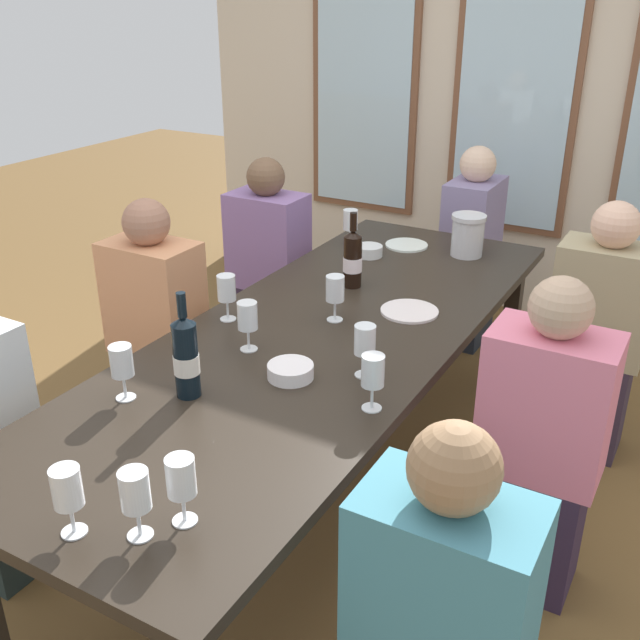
% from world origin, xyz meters
% --- Properties ---
extents(ground_plane, '(12.00, 12.00, 0.00)m').
position_xyz_m(ground_plane, '(0.00, 0.00, 0.00)').
color(ground_plane, brown).
extents(back_wall_with_windows, '(4.14, 0.10, 2.90)m').
position_xyz_m(back_wall_with_windows, '(0.00, 2.27, 1.45)').
color(back_wall_with_windows, beige).
rests_on(back_wall_with_windows, ground).
extents(dining_table, '(0.94, 2.62, 0.74)m').
position_xyz_m(dining_table, '(0.00, 0.00, 0.67)').
color(dining_table, '#2C241B').
rests_on(dining_table, ground).
extents(white_plate_0, '(0.22, 0.22, 0.01)m').
position_xyz_m(white_plate_0, '(0.21, 0.31, 0.74)').
color(white_plate_0, white).
rests_on(white_plate_0, dining_table).
extents(white_plate_1, '(0.20, 0.20, 0.01)m').
position_xyz_m(white_plate_1, '(-0.11, 1.02, 0.74)').
color(white_plate_1, white).
rests_on(white_plate_1, dining_table).
extents(metal_pitcher, '(0.16, 0.16, 0.19)m').
position_xyz_m(metal_pitcher, '(0.18, 1.04, 0.84)').
color(metal_pitcher, silver).
rests_on(metal_pitcher, dining_table).
extents(wine_bottle_0, '(0.08, 0.08, 0.33)m').
position_xyz_m(wine_bottle_0, '(-0.13, -0.58, 0.87)').
color(wine_bottle_0, black).
rests_on(wine_bottle_0, dining_table).
extents(wine_bottle_1, '(0.08, 0.08, 0.31)m').
position_xyz_m(wine_bottle_1, '(-0.10, 0.44, 0.86)').
color(wine_bottle_1, black).
rests_on(wine_bottle_1, dining_table).
extents(tasting_bowl_0, '(0.12, 0.12, 0.05)m').
position_xyz_m(tasting_bowl_0, '(-0.21, 0.81, 0.76)').
color(tasting_bowl_0, white).
rests_on(tasting_bowl_0, dining_table).
extents(tasting_bowl_1, '(0.15, 0.15, 0.05)m').
position_xyz_m(tasting_bowl_1, '(0.08, -0.34, 0.76)').
color(tasting_bowl_1, white).
rests_on(tasting_bowl_1, dining_table).
extents(wine_glass_0, '(0.07, 0.07, 0.17)m').
position_xyz_m(wine_glass_0, '(-0.15, -0.24, 0.86)').
color(wine_glass_0, white).
rests_on(wine_glass_0, dining_table).
extents(wine_glass_1, '(0.07, 0.07, 0.17)m').
position_xyz_m(wine_glass_1, '(0.03, -1.19, 0.86)').
color(wine_glass_1, white).
rests_on(wine_glass_1, dining_table).
extents(wine_glass_2, '(0.07, 0.07, 0.17)m').
position_xyz_m(wine_glass_2, '(0.38, -0.38, 0.86)').
color(wine_glass_2, white).
rests_on(wine_glass_2, dining_table).
extents(wine_glass_3, '(0.07, 0.07, 0.17)m').
position_xyz_m(wine_glass_3, '(-0.35, 0.90, 0.86)').
color(wine_glass_3, white).
rests_on(wine_glass_3, dining_table).
extents(wine_glass_4, '(0.07, 0.07, 0.17)m').
position_xyz_m(wine_glass_4, '(0.17, -1.13, 0.86)').
color(wine_glass_4, white).
rests_on(wine_glass_4, dining_table).
extents(wine_glass_5, '(0.07, 0.07, 0.17)m').
position_xyz_m(wine_glass_5, '(0.28, -0.21, 0.86)').
color(wine_glass_5, white).
rests_on(wine_glass_5, dining_table).
extents(wine_glass_6, '(0.07, 0.07, 0.17)m').
position_xyz_m(wine_glass_6, '(-0.35, -0.08, 0.86)').
color(wine_glass_6, white).
rests_on(wine_glass_6, dining_table).
extents(wine_glass_7, '(0.07, 0.07, 0.17)m').
position_xyz_m(wine_glass_7, '(-0.28, -0.69, 0.86)').
color(wine_glass_7, white).
rests_on(wine_glass_7, dining_table).
extents(wine_glass_8, '(0.07, 0.07, 0.17)m').
position_xyz_m(wine_glass_8, '(0.22, -1.04, 0.86)').
color(wine_glass_8, white).
rests_on(wine_glass_8, dining_table).
extents(wine_glass_9, '(0.07, 0.07, 0.17)m').
position_xyz_m(wine_glass_9, '(-0.01, 0.11, 0.86)').
color(wine_glass_9, white).
rests_on(wine_glass_9, dining_table).
extents(seated_person_0, '(0.38, 0.24, 1.11)m').
position_xyz_m(seated_person_0, '(-0.81, 0.03, 0.53)').
color(seated_person_0, '#34282F').
rests_on(seated_person_0, ground).
extents(seated_person_1, '(0.38, 0.24, 1.11)m').
position_xyz_m(seated_person_1, '(0.81, -0.02, 0.53)').
color(seated_person_1, '#322339').
rests_on(seated_person_1, ground).
extents(seated_person_4, '(0.38, 0.24, 1.11)m').
position_xyz_m(seated_person_4, '(-0.81, 0.88, 0.53)').
color(seated_person_4, '#34263E').
rests_on(seated_person_4, ground).
extents(seated_person_5, '(0.38, 0.24, 1.11)m').
position_xyz_m(seated_person_5, '(0.81, 0.91, 0.53)').
color(seated_person_5, '#372A3A').
rests_on(seated_person_5, ground).
extents(seated_person_6, '(0.24, 0.38, 1.11)m').
position_xyz_m(seated_person_6, '(0.00, 1.66, 0.53)').
color(seated_person_6, '#262D3A').
rests_on(seated_person_6, ground).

